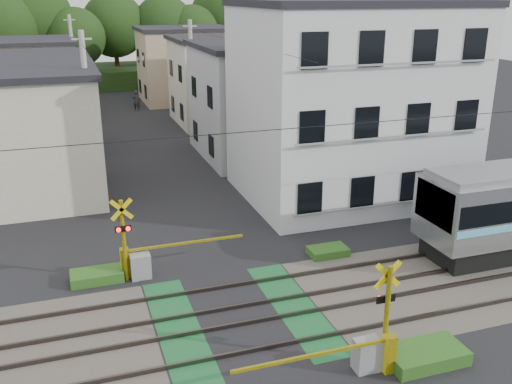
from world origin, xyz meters
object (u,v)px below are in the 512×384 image
object	(u,v)px
crossing_signal_near	(372,347)
crossing_signal_far	(137,259)
pedestrian	(136,101)
apartment_block	(349,102)

from	to	relation	value
crossing_signal_near	crossing_signal_far	size ratio (longest dim) A/B	1.00
crossing_signal_near	pedestrian	distance (m)	38.16
crossing_signal_far	crossing_signal_near	bearing A→B (deg)	-54.71
crossing_signal_near	crossing_signal_far	xyz separation A→B (m)	(-5.17, 7.31, 0.00)
crossing_signal_far	apartment_block	distance (m)	13.14
crossing_signal_near	apartment_block	xyz separation A→B (m)	(5.91, 13.15, 3.94)
apartment_block	pedestrian	xyz separation A→B (m)	(-7.09, 24.99, -3.77)
crossing_signal_near	pedestrian	size ratio (longest dim) A/B	2.69
crossing_signal_far	pedestrian	bearing A→B (deg)	82.62
crossing_signal_near	crossing_signal_far	world-z (taller)	same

